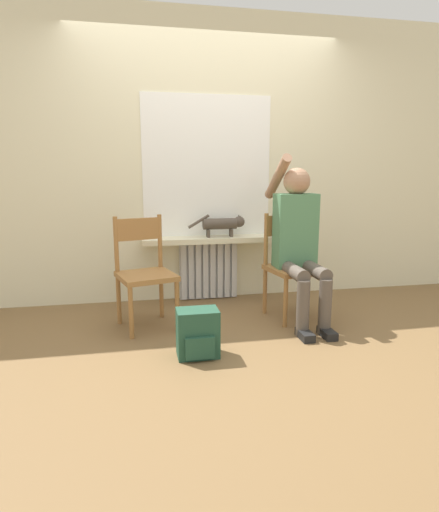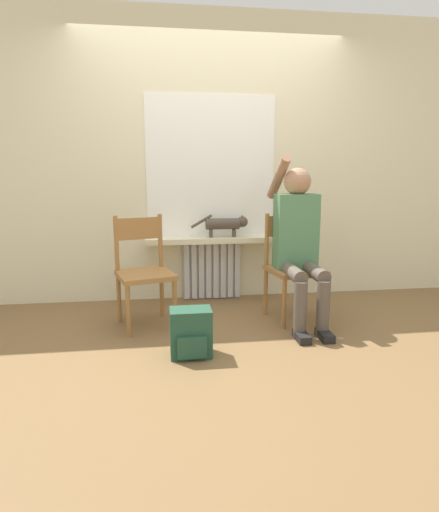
# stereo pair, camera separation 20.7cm
# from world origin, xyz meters

# --- Properties ---
(ground_plane) EXTENTS (12.00, 12.00, 0.00)m
(ground_plane) POSITION_xyz_m (0.00, 0.00, 0.00)
(ground_plane) COLOR brown
(wall_with_window) EXTENTS (7.00, 0.06, 2.70)m
(wall_with_window) POSITION_xyz_m (0.00, 1.23, 1.35)
(wall_with_window) COLOR beige
(wall_with_window) RESTS_ON ground_plane
(radiator) EXTENTS (0.57, 0.08, 0.58)m
(radiator) POSITION_xyz_m (0.00, 1.15, 0.29)
(radiator) COLOR silver
(radiator) RESTS_ON ground_plane
(windowsill) EXTENTS (1.28, 0.26, 0.05)m
(windowsill) POSITION_xyz_m (0.00, 1.07, 0.61)
(windowsill) COLOR beige
(windowsill) RESTS_ON radiator
(window_glass) EXTENTS (1.23, 0.01, 1.32)m
(window_glass) POSITION_xyz_m (0.00, 1.20, 1.29)
(window_glass) COLOR white
(window_glass) RESTS_ON windowsill
(chair_left) EXTENTS (0.52, 0.52, 0.89)m
(chair_left) POSITION_xyz_m (-0.63, 0.48, 0.46)
(chair_left) COLOR #9E6B38
(chair_left) RESTS_ON ground_plane
(chair_right) EXTENTS (0.48, 0.48, 0.89)m
(chair_right) POSITION_xyz_m (0.62, 0.48, 0.46)
(chair_right) COLOR #9E6B38
(chair_right) RESTS_ON ground_plane
(person) EXTENTS (0.36, 0.99, 1.38)m
(person) POSITION_xyz_m (0.62, 0.38, 0.71)
(person) COLOR brown
(person) RESTS_ON ground_plane
(cat) EXTENTS (0.55, 0.10, 0.22)m
(cat) POSITION_xyz_m (0.13, 1.05, 0.76)
(cat) COLOR #4C4238
(cat) RESTS_ON windowsill
(backpack) EXTENTS (0.28, 0.22, 0.33)m
(backpack) POSITION_xyz_m (-0.30, -0.19, 0.16)
(backpack) COLOR #234C38
(backpack) RESTS_ON ground_plane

